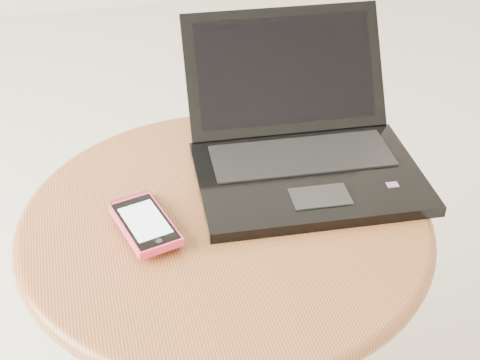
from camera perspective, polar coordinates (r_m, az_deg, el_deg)
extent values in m
cylinder|color=#572B1C|center=(1.15, -1.09, -12.10)|extent=(0.09, 0.09, 0.41)
cylinder|color=brown|center=(1.00, -1.22, -3.48)|extent=(0.56, 0.56, 0.03)
torus|color=brown|center=(1.00, -1.22, -3.48)|extent=(0.59, 0.59, 0.03)
cube|color=black|center=(1.05, 5.68, 0.18)|extent=(0.35, 0.26, 0.02)
cube|color=black|center=(1.08, 5.08, 2.00)|extent=(0.29, 0.12, 0.00)
cube|color=black|center=(1.00, 6.61, -1.34)|extent=(0.09, 0.06, 0.00)
cube|color=red|center=(1.04, 12.38, -0.38)|extent=(0.02, 0.01, 0.00)
cube|color=black|center=(1.15, 3.71, 8.93)|extent=(0.33, 0.14, 0.18)
cube|color=black|center=(1.14, 3.76, 8.96)|extent=(0.29, 0.12, 0.14)
cube|color=black|center=(0.98, -7.79, -3.24)|extent=(0.08, 0.12, 0.01)
cube|color=#AA1A50|center=(1.01, -8.90, -1.41)|extent=(0.06, 0.02, 0.00)
cube|color=#FF3961|center=(0.95, -7.76, -3.65)|extent=(0.09, 0.13, 0.01)
cube|color=black|center=(0.95, -7.79, -3.34)|extent=(0.08, 0.12, 0.00)
cube|color=silver|center=(0.95, -7.80, -3.30)|extent=(0.07, 0.09, 0.00)
cylinder|color=black|center=(0.91, -6.64, -4.98)|extent=(0.01, 0.01, 0.00)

